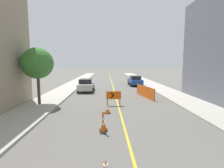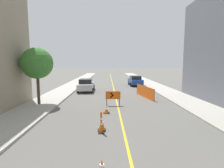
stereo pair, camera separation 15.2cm
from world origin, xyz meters
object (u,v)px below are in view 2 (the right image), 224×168
(arrow_barricade_primary, at_px, (113,96))
(street_tree_left_near, at_px, (37,63))
(traffic_cone_third, at_px, (102,168))
(delineator_post_rear, at_px, (101,124))
(parked_car_curb_mid, at_px, (135,81))
(traffic_cone_fifth, at_px, (107,110))
(traffic_cone_fourth, at_px, (102,124))
(parked_car_curb_near, at_px, (86,85))

(arrow_barricade_primary, relative_size, street_tree_left_near, 0.26)
(traffic_cone_third, height_order, street_tree_left_near, street_tree_left_near)
(delineator_post_rear, distance_m, parked_car_curb_mid, 19.87)
(traffic_cone_fifth, height_order, street_tree_left_near, street_tree_left_near)
(delineator_post_rear, xyz_separation_m, arrow_barricade_primary, (0.77, 5.87, 0.37))
(traffic_cone_fifth, relative_size, street_tree_left_near, 0.10)
(traffic_cone_fourth, xyz_separation_m, parked_car_curb_near, (-2.45, 13.28, 0.47))
(traffic_cone_fourth, distance_m, delineator_post_rear, 0.39)
(arrow_barricade_primary, bearing_deg, traffic_cone_third, -91.18)
(parked_car_curb_mid, bearing_deg, arrow_barricade_primary, -108.35)
(traffic_cone_fourth, bearing_deg, parked_car_curb_near, 100.46)
(traffic_cone_fifth, bearing_deg, parked_car_curb_mid, 73.92)
(delineator_post_rear, distance_m, street_tree_left_near, 8.77)
(traffic_cone_fifth, height_order, parked_car_curb_near, parked_car_curb_near)
(traffic_cone_third, height_order, traffic_cone_fourth, traffic_cone_fourth)
(traffic_cone_fourth, height_order, arrow_barricade_primary, arrow_barricade_primary)
(traffic_cone_third, xyz_separation_m, parked_car_curb_near, (-2.59, 17.06, 0.53))
(traffic_cone_third, bearing_deg, parked_car_curb_mid, 78.48)
(delineator_post_rear, bearing_deg, traffic_cone_third, -87.62)
(traffic_cone_fourth, xyz_separation_m, parked_car_curb_mid, (4.76, 18.93, 0.47))
(traffic_cone_third, relative_size, parked_car_curb_mid, 0.12)
(delineator_post_rear, height_order, arrow_barricade_primary, arrow_barricade_primary)
(traffic_cone_fourth, distance_m, traffic_cone_fifth, 3.24)
(arrow_barricade_primary, bearing_deg, parked_car_curb_near, 115.18)
(delineator_post_rear, xyz_separation_m, parked_car_curb_mid, (4.77, 19.29, 0.32))
(arrow_barricade_primary, distance_m, parked_car_curb_near, 8.41)
(parked_car_curb_near, bearing_deg, traffic_cone_fourth, -80.57)
(traffic_cone_fourth, bearing_deg, street_tree_left_near, 133.96)
(traffic_cone_fourth, distance_m, street_tree_left_near, 8.58)
(traffic_cone_third, bearing_deg, traffic_cone_fifth, 89.17)
(arrow_barricade_primary, height_order, parked_car_curb_near, parked_car_curb_near)
(street_tree_left_near, bearing_deg, traffic_cone_fourth, -46.04)
(delineator_post_rear, distance_m, parked_car_curb_near, 13.86)
(parked_car_curb_near, xyz_separation_m, street_tree_left_near, (-3.07, -7.56, 2.75))
(traffic_cone_third, bearing_deg, arrow_barricade_primary, 86.12)
(arrow_barricade_primary, bearing_deg, delineator_post_rear, -94.80)
(traffic_cone_third, height_order, delineator_post_rear, delineator_post_rear)
(delineator_post_rear, relative_size, parked_car_curb_mid, 0.26)
(traffic_cone_fourth, height_order, delineator_post_rear, delineator_post_rear)
(parked_car_curb_near, height_order, street_tree_left_near, street_tree_left_near)
(traffic_cone_third, distance_m, arrow_barricade_primary, 9.33)
(traffic_cone_fifth, xyz_separation_m, parked_car_curb_near, (-2.69, 10.05, 0.56))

